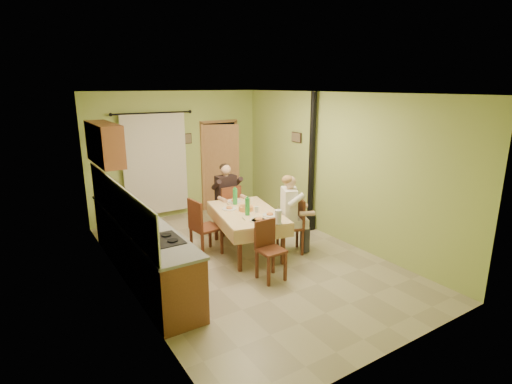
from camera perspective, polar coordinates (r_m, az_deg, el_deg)
floor at (r=7.01m, az=-1.30°, el=-9.59°), size 4.00×6.00×0.01m
room_shell at (r=6.46m, az=-1.40°, el=5.24°), size 4.04×6.04×2.82m
kitchen_run at (r=6.53m, az=-16.22°, el=-7.51°), size 0.64×3.64×1.56m
upper_cabinets at (r=7.36m, az=-20.87°, el=6.49°), size 0.35×1.40×0.70m
curtain at (r=8.94m, az=-14.16°, el=3.91°), size 1.70×0.07×2.22m
doorway at (r=9.58m, az=-5.07°, el=3.74°), size 0.96×0.41×2.15m
dining_table at (r=7.19m, az=-1.29°, el=-5.63°), size 1.36×1.89×0.76m
tableware at (r=6.96m, az=-0.85°, el=-2.46°), size 0.66×1.64×0.33m
chair_far at (r=8.14m, az=-4.10°, el=-3.82°), size 0.44×0.44×0.99m
chair_near at (r=6.24m, az=2.09°, el=-9.92°), size 0.38×0.38×0.93m
chair_right at (r=7.23m, az=4.98°, el=-6.35°), size 0.56×0.56×0.99m
chair_left at (r=7.18m, az=-7.23°, el=-6.54°), size 0.50×0.50×1.02m
man_far at (r=7.99m, az=-4.23°, el=0.20°), size 0.58×0.47×1.39m
man_right at (r=7.03m, az=4.97°, el=-1.89°), size 0.60×0.65×1.39m
stove_flue at (r=8.20m, az=7.86°, el=1.54°), size 0.24×0.24×2.80m
picture_back at (r=9.21m, az=-9.75°, el=7.54°), size 0.19×0.03×0.23m
picture_right at (r=8.55m, az=5.80°, el=7.79°), size 0.03×0.31×0.21m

